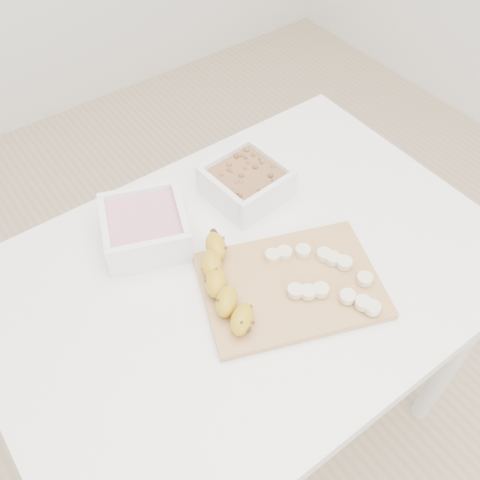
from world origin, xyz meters
TOP-DOWN VIEW (x-y plane):
  - ground at (0.00, 0.00)m, footprint 3.50×3.50m
  - table at (0.00, 0.00)m, footprint 1.00×0.70m
  - bowl_yogurt at (-0.12, 0.18)m, footprint 0.21×0.21m
  - bowl_granola at (0.12, 0.17)m, footprint 0.17×0.17m
  - cutting_board at (0.04, -0.08)m, footprint 0.39×0.34m
  - banana at (-0.07, -0.02)m, footprint 0.17×0.22m
  - banana_slices at (0.09, -0.11)m, footprint 0.15×0.23m

SIDE VIEW (x-z plane):
  - ground at x=0.00m, z-range 0.00..0.00m
  - table at x=0.00m, z-range 0.28..1.03m
  - cutting_board at x=0.04m, z-range 0.75..0.76m
  - banana_slices at x=0.09m, z-range 0.76..0.78m
  - banana at x=-0.07m, z-range 0.77..0.80m
  - bowl_granola at x=0.12m, z-range 0.75..0.82m
  - bowl_yogurt at x=-0.12m, z-range 0.75..0.83m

